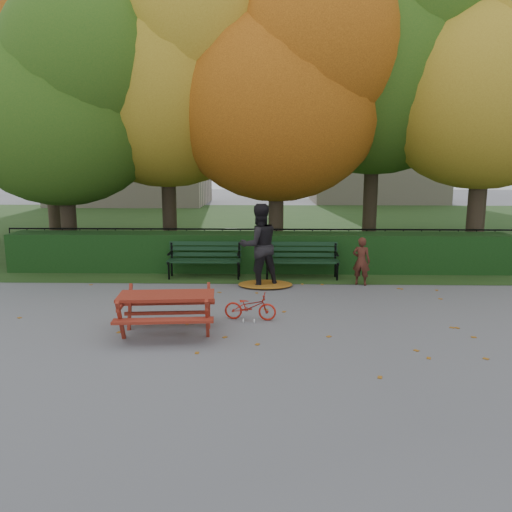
{
  "coord_description": "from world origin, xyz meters",
  "views": [
    {
      "loc": [
        0.27,
        -8.41,
        2.83
      ],
      "look_at": [
        0.03,
        1.28,
        1.0
      ],
      "focal_mm": 35.0,
      "sensor_mm": 36.0,
      "label": 1
    }
  ],
  "objects_px": {
    "tree_e": "(502,77)",
    "picnic_table": "(167,303)",
    "tree_g": "(502,87)",
    "tree_a": "(68,99)",
    "tree_c": "(289,89)",
    "tree_b": "(175,72)",
    "bench_left": "(205,257)",
    "adult": "(259,245)",
    "tree_d": "(391,54)",
    "bench_right": "(302,257)",
    "tree_f": "(52,77)",
    "child": "(361,261)",
    "bicycle": "(250,307)"
  },
  "relations": [
    {
      "from": "tree_c",
      "to": "tree_b",
      "type": "bearing_deg",
      "value": 166.55
    },
    {
      "from": "child",
      "to": "bicycle",
      "type": "xyz_separation_m",
      "value": [
        -2.49,
        -2.7,
        -0.32
      ]
    },
    {
      "from": "tree_a",
      "to": "bicycle",
      "type": "height_order",
      "value": "tree_a"
    },
    {
      "from": "tree_g",
      "to": "child",
      "type": "xyz_separation_m",
      "value": [
        -5.89,
        -6.75,
        -4.81
      ]
    },
    {
      "from": "tree_e",
      "to": "bicycle",
      "type": "relative_size",
      "value": 8.64
    },
    {
      "from": "tree_b",
      "to": "tree_f",
      "type": "height_order",
      "value": "tree_f"
    },
    {
      "from": "adult",
      "to": "bicycle",
      "type": "xyz_separation_m",
      "value": [
        -0.11,
        -2.51,
        -0.71
      ]
    },
    {
      "from": "tree_c",
      "to": "adult",
      "type": "relative_size",
      "value": 4.18
    },
    {
      "from": "bench_left",
      "to": "tree_c",
      "type": "bearing_deg",
      "value": 46.64
    },
    {
      "from": "tree_d",
      "to": "adult",
      "type": "distance_m",
      "value": 7.7
    },
    {
      "from": "tree_g",
      "to": "tree_c",
      "type": "bearing_deg",
      "value": -153.13
    },
    {
      "from": "tree_g",
      "to": "bicycle",
      "type": "distance_m",
      "value": 13.64
    },
    {
      "from": "tree_d",
      "to": "picnic_table",
      "type": "height_order",
      "value": "tree_d"
    },
    {
      "from": "tree_a",
      "to": "bicycle",
      "type": "xyz_separation_m",
      "value": [
        5.14,
        -5.27,
        -4.27
      ]
    },
    {
      "from": "tree_a",
      "to": "tree_g",
      "type": "relative_size",
      "value": 0.88
    },
    {
      "from": "tree_a",
      "to": "picnic_table",
      "type": "height_order",
      "value": "tree_a"
    },
    {
      "from": "tree_f",
      "to": "bicycle",
      "type": "height_order",
      "value": "tree_f"
    },
    {
      "from": "tree_e",
      "to": "bench_left",
      "type": "xyz_separation_m",
      "value": [
        -7.82,
        -2.07,
        -4.56
      ]
    },
    {
      "from": "bench_left",
      "to": "picnic_table",
      "type": "distance_m",
      "value": 4.15
    },
    {
      "from": "picnic_table",
      "to": "bicycle",
      "type": "relative_size",
      "value": 1.78
    },
    {
      "from": "tree_f",
      "to": "bench_left",
      "type": "relative_size",
      "value": 5.1
    },
    {
      "from": "tree_b",
      "to": "picnic_table",
      "type": "relative_size",
      "value": 5.23
    },
    {
      "from": "bicycle",
      "to": "adult",
      "type": "bearing_deg",
      "value": 3.63
    },
    {
      "from": "bench_right",
      "to": "adult",
      "type": "height_order",
      "value": "adult"
    },
    {
      "from": "bench_right",
      "to": "picnic_table",
      "type": "bearing_deg",
      "value": -121.21
    },
    {
      "from": "tree_g",
      "to": "bench_left",
      "type": "bearing_deg",
      "value": -147.83
    },
    {
      "from": "tree_a",
      "to": "adult",
      "type": "distance_m",
      "value": 6.92
    },
    {
      "from": "tree_e",
      "to": "bench_left",
      "type": "height_order",
      "value": "tree_e"
    },
    {
      "from": "bench_right",
      "to": "bench_left",
      "type": "bearing_deg",
      "value": 180.0
    },
    {
      "from": "tree_g",
      "to": "picnic_table",
      "type": "xyz_separation_m",
      "value": [
        -9.75,
        -10.21,
        -4.85
      ]
    },
    {
      "from": "tree_e",
      "to": "bicycle",
      "type": "distance_m",
      "value": 9.82
    },
    {
      "from": "tree_f",
      "to": "child",
      "type": "distance_m",
      "value": 12.52
    },
    {
      "from": "tree_b",
      "to": "tree_f",
      "type": "xyz_separation_m",
      "value": [
        -4.69,
        2.49,
        0.29
      ]
    },
    {
      "from": "bench_right",
      "to": "bicycle",
      "type": "height_order",
      "value": "bench_right"
    },
    {
      "from": "tree_f",
      "to": "picnic_table",
      "type": "xyz_separation_m",
      "value": [
        5.72,
        -9.69,
        -5.17
      ]
    },
    {
      "from": "picnic_table",
      "to": "adult",
      "type": "relative_size",
      "value": 0.88
    },
    {
      "from": "tree_c",
      "to": "tree_g",
      "type": "height_order",
      "value": "tree_g"
    },
    {
      "from": "tree_e",
      "to": "adult",
      "type": "relative_size",
      "value": 4.26
    },
    {
      "from": "tree_d",
      "to": "picnic_table",
      "type": "relative_size",
      "value": 5.7
    },
    {
      "from": "bicycle",
      "to": "tree_f",
      "type": "bearing_deg",
      "value": 44.66
    },
    {
      "from": "tree_g",
      "to": "tree_a",
      "type": "bearing_deg",
      "value": -162.81
    },
    {
      "from": "tree_e",
      "to": "picnic_table",
      "type": "xyz_separation_m",
      "value": [
        -7.94,
        -6.22,
        -4.56
      ]
    },
    {
      "from": "tree_e",
      "to": "tree_a",
      "type": "bearing_deg",
      "value": -179.06
    },
    {
      "from": "tree_g",
      "to": "child",
      "type": "distance_m",
      "value": 10.17
    },
    {
      "from": "tree_b",
      "to": "tree_e",
      "type": "relative_size",
      "value": 1.08
    },
    {
      "from": "adult",
      "to": "tree_c",
      "type": "bearing_deg",
      "value": -125.4
    },
    {
      "from": "bench_left",
      "to": "tree_b",
      "type": "bearing_deg",
      "value": 110.58
    },
    {
      "from": "tree_b",
      "to": "tree_e",
      "type": "bearing_deg",
      "value": -6.21
    },
    {
      "from": "tree_d",
      "to": "picnic_table",
      "type": "distance_m",
      "value": 10.81
    },
    {
      "from": "child",
      "to": "adult",
      "type": "height_order",
      "value": "adult"
    }
  ]
}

